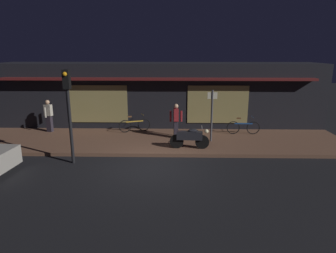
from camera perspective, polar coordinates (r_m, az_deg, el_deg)
ground_plane at (r=11.31m, az=-3.50°, el=-7.71°), size 60.00×60.00×0.00m
sidewalk_slab at (r=14.10m, az=-2.49°, el=-2.82°), size 18.00×4.00×0.15m
storefront_building at (r=17.02m, az=-1.80°, el=6.17°), size 18.00×3.30×3.60m
motorcycle at (r=12.71m, az=4.33°, el=-2.11°), size 1.70×0.55×0.97m
bicycle_parked at (r=15.36m, az=14.35°, el=-0.14°), size 1.66×0.42×0.91m
bicycle_extra at (r=15.43m, az=-6.48°, el=0.30°), size 1.58×0.64×0.91m
person_photographer at (r=16.43m, az=-22.10°, el=2.05°), size 0.42×0.62×1.67m
person_bystander at (r=14.13m, az=1.55°, el=1.24°), size 0.62×0.40×1.67m
sign_post at (r=13.62m, az=8.48°, el=2.66°), size 0.44×0.09×2.40m
traffic_light_pole at (r=11.57m, az=-18.76°, el=4.82°), size 0.24×0.33×3.60m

